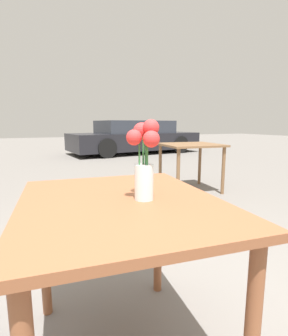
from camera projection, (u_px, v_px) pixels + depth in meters
table_front at (121, 224)px, 1.07m from camera, size 0.86×1.01×0.74m
flower_vase at (144, 160)px, 1.03m from camera, size 0.13×0.14×0.32m
table_back at (191, 151)px, 4.02m from camera, size 0.93×0.89×0.73m
parked_car at (135, 137)px, 9.25m from camera, size 4.64×2.19×1.13m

